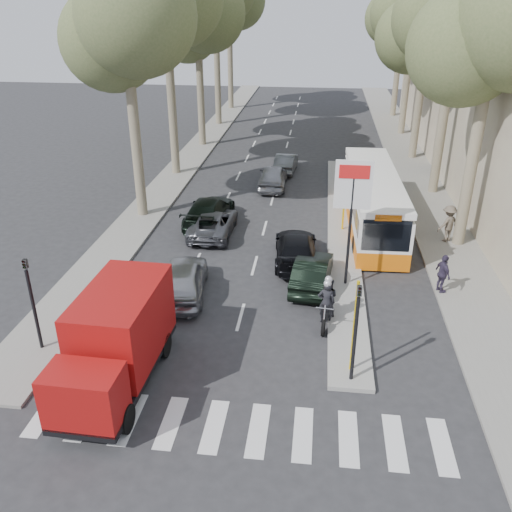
{
  "coord_description": "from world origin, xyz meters",
  "views": [
    {
      "loc": [
        1.86,
        -15.87,
        11.46
      ],
      "look_at": [
        -0.56,
        4.24,
        1.6
      ],
      "focal_mm": 38.0,
      "sensor_mm": 36.0,
      "label": 1
    }
  ],
  "objects": [
    {
      "name": "ground",
      "position": [
        0.0,
        0.0,
        0.0
      ],
      "size": [
        120.0,
        120.0,
        0.0
      ],
      "primitive_type": "plane",
      "color": "#28282B",
      "rests_on": "ground"
    },
    {
      "name": "sidewalk_right",
      "position": [
        8.6,
        25.0,
        0.06
      ],
      "size": [
        3.2,
        70.0,
        0.12
      ],
      "primitive_type": "cube",
      "color": "gray",
      "rests_on": "ground"
    },
    {
      "name": "median_left",
      "position": [
        -8.0,
        28.0,
        0.06
      ],
      "size": [
        2.4,
        64.0,
        0.12
      ],
      "primitive_type": "cube",
      "color": "gray",
      "rests_on": "ground"
    },
    {
      "name": "traffic_island",
      "position": [
        3.25,
        11.0,
        0.08
      ],
      "size": [
        1.5,
        26.0,
        0.16
      ],
      "primitive_type": "cube",
      "color": "gray",
      "rests_on": "ground"
    },
    {
      "name": "building_far",
      "position": [
        15.5,
        34.0,
        8.0
      ],
      "size": [
        11.0,
        20.0,
        16.0
      ],
      "primitive_type": "cube",
      "color": "#B7A88E",
      "rests_on": "ground"
    },
    {
      "name": "billboard",
      "position": [
        3.25,
        5.0,
        3.7
      ],
      "size": [
        1.5,
        12.1,
        5.6
      ],
      "color": "yellow",
      "rests_on": "ground"
    },
    {
      "name": "traffic_light_island",
      "position": [
        3.25,
        -1.5,
        2.49
      ],
      "size": [
        0.16,
        0.41,
        3.6
      ],
      "color": "black",
      "rests_on": "ground"
    },
    {
      "name": "traffic_light_left",
      "position": [
        -7.6,
        -1.0,
        2.49
      ],
      "size": [
        0.16,
        0.41,
        3.6
      ],
      "color": "black",
      "rests_on": "ground"
    },
    {
      "name": "tree_l_a",
      "position": [
        -7.87,
        12.11,
        10.38
      ],
      "size": [
        7.4,
        7.2,
        14.1
      ],
      "color": "#6B604C",
      "rests_on": "ground"
    },
    {
      "name": "tree_l_b",
      "position": [
        -7.97,
        20.11,
        11.07
      ],
      "size": [
        7.4,
        7.2,
        14.88
      ],
      "color": "#6B604C",
      "rests_on": "ground"
    },
    {
      "name": "tree_l_c",
      "position": [
        -7.77,
        28.11,
        10.04
      ],
      "size": [
        7.4,
        7.2,
        13.71
      ],
      "color": "#6B604C",
      "rests_on": "ground"
    },
    {
      "name": "tree_l_e",
      "position": [
        -7.97,
        44.11,
        10.73
      ],
      "size": [
        7.4,
        7.2,
        14.49
      ],
      "color": "#6B604C",
      "rests_on": "ground"
    },
    {
      "name": "tree_r_a",
      "position": [
        9.13,
        10.11,
        10.38
      ],
      "size": [
        7.4,
        7.2,
        14.1
      ],
      "color": "#6B604C",
      "rests_on": "ground"
    },
    {
      "name": "tree_r_c",
      "position": [
        9.03,
        26.11,
        9.69
      ],
      "size": [
        7.4,
        7.2,
        13.32
      ],
      "color": "#6B604C",
      "rests_on": "ground"
    },
    {
      "name": "tree_r_e",
      "position": [
        9.23,
        42.11,
        10.38
      ],
      "size": [
        7.4,
        7.2,
        14.1
      ],
      "color": "#6B604C",
      "rests_on": "ground"
    },
    {
      "name": "silver_hatchback",
      "position": [
        -3.5,
        3.42,
        0.76
      ],
      "size": [
        2.35,
        4.67,
        1.53
      ],
      "primitive_type": "imported",
      "rotation": [
        0.0,
        0.0,
        3.27
      ],
      "color": "#9A9CA1",
      "rests_on": "ground"
    },
    {
      "name": "dark_hatchback",
      "position": [
        1.8,
        4.87,
        0.67
      ],
      "size": [
        1.88,
        4.21,
        1.34
      ],
      "primitive_type": "imported",
      "rotation": [
        0.0,
        0.0,
        3.02
      ],
      "color": "black",
      "rests_on": "ground"
    },
    {
      "name": "queue_car_a",
      "position": [
        -3.5,
        9.89,
        0.64
      ],
      "size": [
        2.12,
        4.58,
        1.27
      ],
      "primitive_type": "imported",
      "rotation": [
        0.0,
        0.0,
        3.14
      ],
      "color": "#505258",
      "rests_on": "ground"
    },
    {
      "name": "queue_car_b",
      "position": [
        0.98,
        7.13,
        0.69
      ],
      "size": [
        2.25,
        4.88,
        1.38
      ],
      "primitive_type": "imported",
      "rotation": [
        0.0,
        0.0,
        3.21
      ],
      "color": "black",
      "rests_on": "ground"
    },
    {
      "name": "queue_car_c",
      "position": [
        -1.1,
        17.81,
        0.75
      ],
      "size": [
        1.84,
        4.42,
        1.5
      ],
      "primitive_type": "imported",
      "rotation": [
        0.0,
        0.0,
        3.16
      ],
      "color": "gray",
      "rests_on": "ground"
    },
    {
      "name": "queue_car_d",
      "position": [
        -0.5,
        21.52,
        0.64
      ],
      "size": [
        1.57,
        3.96,
        1.28
      ],
      "primitive_type": "imported",
      "rotation": [
        0.0,
        0.0,
        3.09
      ],
      "color": "#51565A",
      "rests_on": "ground"
    },
    {
      "name": "queue_car_e",
      "position": [
        -4.0,
        11.28,
        0.74
      ],
      "size": [
        2.34,
        5.19,
        1.48
      ],
      "primitive_type": "imported",
      "rotation": [
        0.0,
        0.0,
        3.09
      ],
      "color": "black",
      "rests_on": "ground"
    },
    {
      "name": "red_truck",
      "position": [
        -4.19,
        -2.3,
        1.63
      ],
      "size": [
        2.38,
        5.85,
        3.08
      ],
      "rotation": [
        0.0,
        0.0,
        -0.03
      ],
      "color": "black",
      "rests_on": "ground"
    },
    {
      "name": "city_bus",
      "position": [
        4.8,
        11.95,
        1.54
      ],
      "size": [
        2.73,
        11.16,
        2.92
      ],
      "rotation": [
        0.0,
        0.0,
        0.03
      ],
      "color": "orange",
      "rests_on": "ground"
    },
    {
      "name": "motorcycle",
      "position": [
        2.42,
        2.15,
        0.87
      ],
      "size": [
        0.86,
        2.24,
        1.91
      ],
      "rotation": [
        0.0,
        0.0,
        -0.1
      ],
      "color": "black",
      "rests_on": "ground"
    },
    {
      "name": "pedestrian_near",
      "position": [
        7.2,
        4.8,
        0.97
      ],
      "size": [
        0.8,
        1.1,
        1.69
      ],
      "primitive_type": "imported",
      "rotation": [
        0.0,
        0.0,
        1.92
      ],
      "color": "#392F47",
      "rests_on": "sidewalk_right"
    },
    {
      "name": "pedestrian_far",
      "position": [
        8.44,
        10.18,
        1.07
      ],
      "size": [
        1.32,
        1.12,
        1.89
      ],
      "primitive_type": "imported",
      "rotation": [
        0.0,
        0.0,
        3.72
      ],
      "color": "brown",
      "rests_on": "sidewalk_right"
    }
  ]
}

